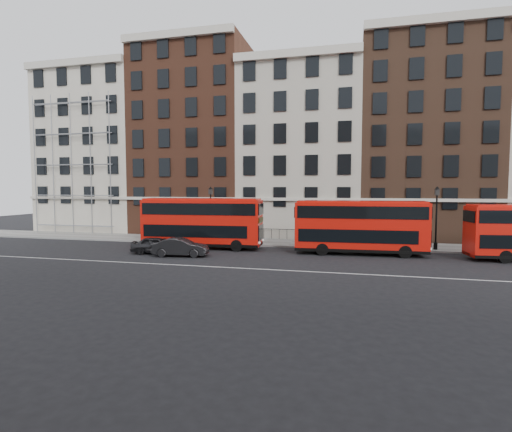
% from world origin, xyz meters
% --- Properties ---
extents(ground, '(120.00, 120.00, 0.00)m').
position_xyz_m(ground, '(0.00, 0.00, 0.00)').
color(ground, black).
rests_on(ground, ground).
extents(pavement, '(80.00, 5.00, 0.15)m').
position_xyz_m(pavement, '(0.00, 10.50, 0.07)').
color(pavement, gray).
rests_on(pavement, ground).
extents(kerb, '(80.00, 0.30, 0.16)m').
position_xyz_m(kerb, '(0.00, 8.00, 0.08)').
color(kerb, gray).
rests_on(kerb, ground).
extents(road_centre_line, '(70.00, 0.12, 0.01)m').
position_xyz_m(road_centre_line, '(0.00, -2.00, 0.01)').
color(road_centre_line, white).
rests_on(road_centre_line, ground).
extents(building_terrace, '(64.00, 11.95, 22.00)m').
position_xyz_m(building_terrace, '(-0.31, 17.88, 10.24)').
color(building_terrace, beige).
rests_on(building_terrace, ground).
extents(bus_b, '(10.67, 3.15, 4.43)m').
position_xyz_m(bus_b, '(-7.22, 5.61, 2.37)').
color(bus_b, red).
rests_on(bus_b, ground).
extents(bus_c, '(10.38, 2.94, 4.32)m').
position_xyz_m(bus_c, '(6.26, 5.61, 2.31)').
color(bus_c, red).
rests_on(bus_c, ground).
extents(car_rear, '(4.31, 2.58, 1.37)m').
position_xyz_m(car_rear, '(-9.79, 2.13, 0.69)').
color(car_rear, '#232326').
rests_on(car_rear, ground).
extents(car_front, '(4.49, 2.17, 1.42)m').
position_xyz_m(car_front, '(-7.31, 1.35, 0.71)').
color(car_front, black).
rests_on(car_front, ground).
extents(lamp_post_left, '(0.44, 0.44, 5.33)m').
position_xyz_m(lamp_post_left, '(-7.68, 9.13, 3.08)').
color(lamp_post_left, black).
rests_on(lamp_post_left, pavement).
extents(lamp_post_right, '(0.44, 0.44, 5.33)m').
position_xyz_m(lamp_post_right, '(12.54, 8.86, 3.08)').
color(lamp_post_right, black).
rests_on(lamp_post_right, pavement).
extents(iron_railings, '(6.60, 0.06, 1.00)m').
position_xyz_m(iron_railings, '(0.00, 12.70, 0.65)').
color(iron_railings, black).
rests_on(iron_railings, pavement).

